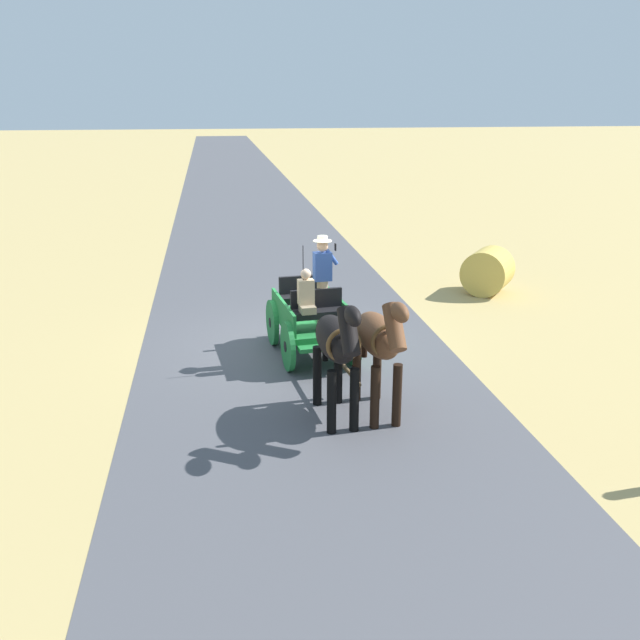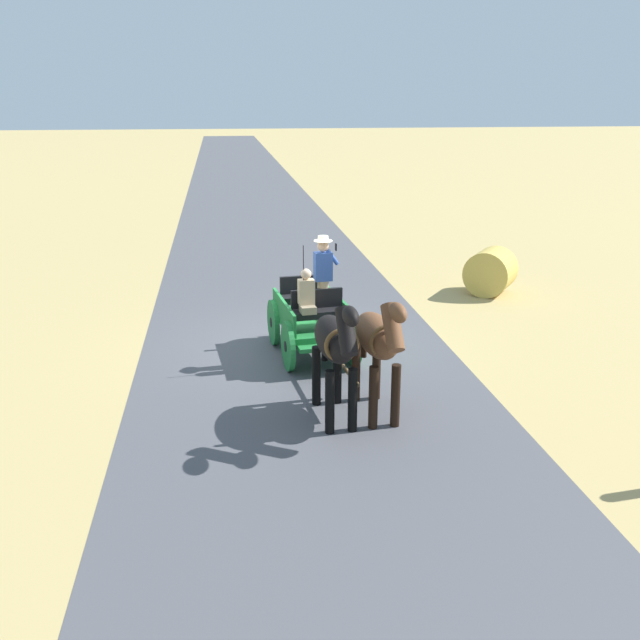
{
  "view_description": "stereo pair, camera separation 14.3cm",
  "coord_description": "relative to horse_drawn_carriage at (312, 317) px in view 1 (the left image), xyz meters",
  "views": [
    {
      "loc": [
        1.58,
        13.96,
        5.06
      ],
      "look_at": [
        -0.29,
        1.76,
        1.1
      ],
      "focal_mm": 39.47,
      "sensor_mm": 36.0,
      "label": 1
    },
    {
      "loc": [
        1.44,
        13.99,
        5.06
      ],
      "look_at": [
        -0.29,
        1.76,
        1.1
      ],
      "focal_mm": 39.47,
      "sensor_mm": 36.0,
      "label": 2
    }
  ],
  "objects": [
    {
      "name": "road_surface",
      "position": [
        0.3,
        -0.65,
        -0.81
      ],
      "size": [
        6.39,
        160.0,
        0.01
      ],
      "primitive_type": "cube",
      "color": "#4C4C51",
      "rests_on": "ground"
    },
    {
      "name": "hay_bale",
      "position": [
        -5.27,
        -3.94,
        -0.22
      ],
      "size": [
        1.62,
        1.6,
        1.2
      ],
      "primitive_type": "cylinder",
      "rotation": [
        0.0,
        1.57,
        0.92
      ],
      "color": "gold",
      "rests_on": "ground"
    },
    {
      "name": "ground_plane",
      "position": [
        0.3,
        -0.65,
        -0.82
      ],
      "size": [
        200.0,
        200.0,
        0.0
      ],
      "primitive_type": "plane",
      "color": "tan"
    },
    {
      "name": "horse_off_side",
      "position": [
        0.04,
        3.05,
        0.51
      ],
      "size": [
        0.65,
        2.13,
        2.21
      ],
      "color": "black",
      "rests_on": "ground"
    },
    {
      "name": "horse_near_side",
      "position": [
        -0.66,
        2.98,
        0.51
      ],
      "size": [
        0.66,
        2.13,
        2.21
      ],
      "color": "brown",
      "rests_on": "ground"
    },
    {
      "name": "horse_drawn_carriage",
      "position": [
        0.0,
        0.0,
        0.0
      ],
      "size": [
        1.66,
        4.52,
        2.5
      ],
      "color": "#1E7233",
      "rests_on": "ground"
    }
  ]
}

